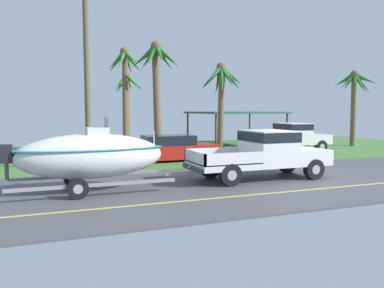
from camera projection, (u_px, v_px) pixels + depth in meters
The scene contains 12 objects.
ground at pixel (216, 155), 22.97m from camera, with size 36.00×22.00×0.11m.
pickup_truck_towing at pixel (267, 152), 15.17m from camera, with size 5.72×2.07×1.89m.
boat_on_trailer at pixel (90, 156), 12.72m from camera, with size 6.18×2.26×2.45m.
parked_pickup_background at pixel (292, 136), 24.43m from camera, with size 5.61×2.09×1.86m.
parked_sedan_near at pixel (172, 149), 20.10m from camera, with size 4.60×1.81×1.38m.
carport_awning at pixel (235, 113), 28.59m from camera, with size 6.00×5.76×2.56m.
palm_tree_near_left at pixel (157, 71), 22.75m from camera, with size 3.09×2.84×6.72m.
palm_tree_near_right at pixel (127, 90), 26.83m from camera, with size 2.44×2.92×5.34m.
palm_tree_mid at pixel (355, 90), 28.16m from camera, with size 2.91×2.66×5.56m.
palm_tree_far_left at pixel (125, 76), 24.00m from camera, with size 2.33×2.38×6.56m.
palm_tree_far_right at pixel (222, 85), 24.18m from camera, with size 2.84×2.97×5.65m.
utility_pole at pixel (87, 68), 16.74m from camera, with size 0.24×1.80×8.72m.
Camera 1 is at (-9.61, -12.37, 2.69)m, focal length 36.21 mm.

